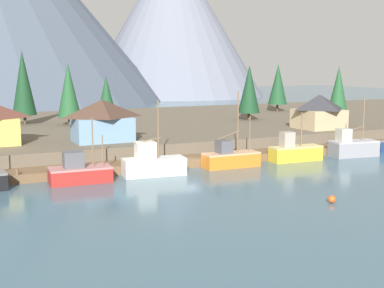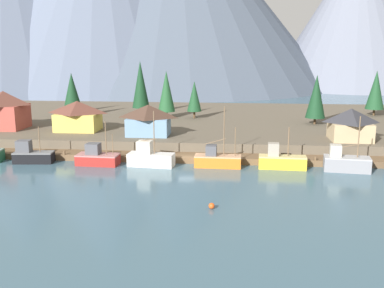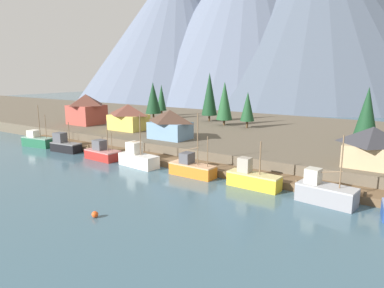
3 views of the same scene
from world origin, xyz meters
name	(u,v)px [view 1 (image 1 of 3)]	position (x,y,z in m)	size (l,w,h in m)	color
ground_plane	(136,149)	(0.00, 20.00, -0.50)	(400.00, 400.00, 1.00)	#3D5B6B
dock	(183,162)	(0.00, 1.99, 0.50)	(80.00, 4.00, 1.60)	brown
shoreline_bank	(114,129)	(0.00, 32.00, 1.25)	(400.00, 56.00, 2.50)	brown
mountain_far_ridge	(173,20)	(60.86, 148.08, 31.93)	(77.46, 77.46, 63.86)	slate
fishing_boat_red	(79,172)	(-13.89, -1.82, 1.14)	(6.63, 3.35, 6.90)	maroon
fishing_boat_white	(153,164)	(-5.49, -1.78, 1.36)	(7.33, 3.33, 8.60)	silver
fishing_boat_orange	(230,158)	(4.88, -1.41, 1.17)	(7.15, 2.58, 9.39)	#CC6B1E
fishing_boat_yellow	(295,152)	(14.63, -1.37, 1.24)	(7.18, 2.53, 6.37)	gold
fishing_boat_grey	(353,147)	(24.03, -1.89, 1.31)	(6.88, 3.53, 8.29)	gray
house_tan	(319,111)	(27.15, 9.33, 5.28)	(6.94, 6.70, 5.43)	tan
house_blue	(102,120)	(-7.99, 10.10, 5.34)	(7.81, 5.48, 5.55)	#6689A8
conifer_near_right	(23,83)	(-14.68, 35.52, 9.56)	(4.05, 4.05, 12.53)	#4C3823
conifer_mid_left	(338,89)	(41.43, 21.33, 8.07)	(3.72, 3.72, 9.97)	#4C3823
conifer_mid_right	(249,89)	(23.93, 25.37, 8.23)	(4.01, 4.01, 10.13)	#4C3823
conifer_back_left	(106,95)	(-1.59, 30.77, 7.41)	(3.21, 3.21, 8.26)	#4C3823
conifer_back_right	(278,84)	(39.64, 38.86, 8.44)	(4.19, 4.19, 10.36)	#4C3823
conifer_far_left	(69,90)	(-7.92, 31.34, 8.43)	(3.86, 3.86, 10.49)	#4C3823
channel_buoy	(332,199)	(5.06, -19.91, 0.35)	(0.70, 0.70, 0.70)	#E04C19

